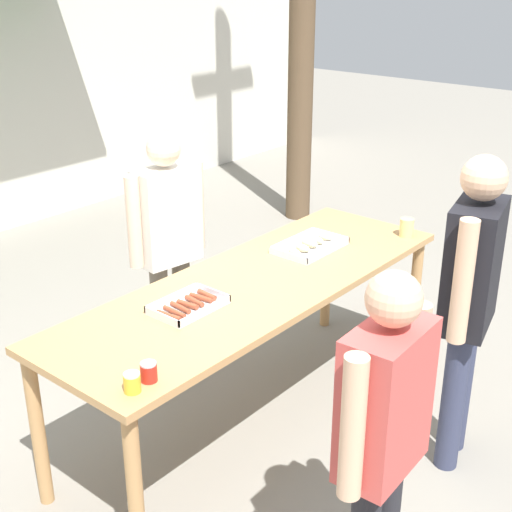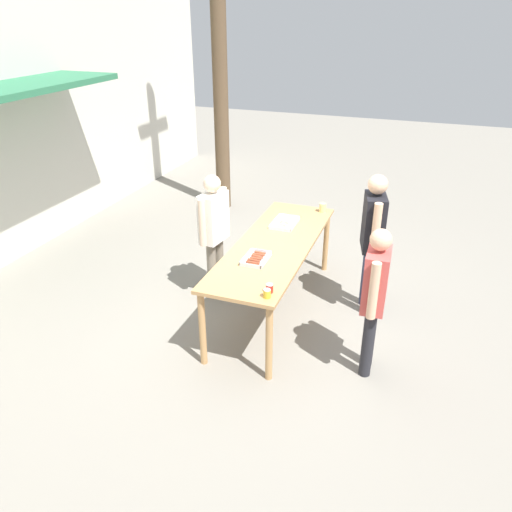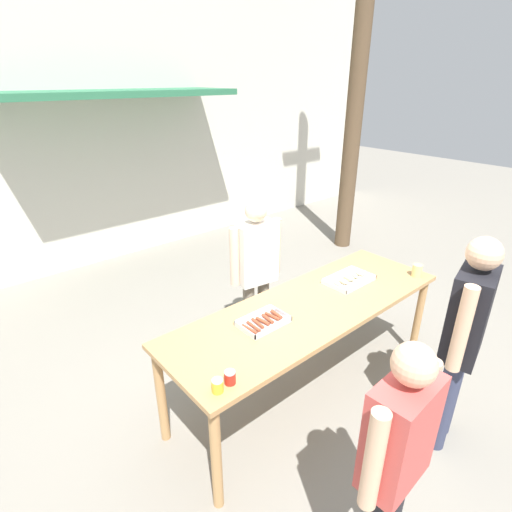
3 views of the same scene
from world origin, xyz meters
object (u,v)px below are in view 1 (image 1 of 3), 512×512
object	(u,v)px
person_server_behind_table	(168,233)
person_customer_holding_hotdog	(383,427)
condiment_jar_mustard	(132,383)
beer_cup	(407,227)
food_tray_sausages	(188,306)
food_tray_buns	(310,246)
person_customer_with_cup	(470,289)
condiment_jar_ketchup	(149,372)

from	to	relation	value
person_server_behind_table	person_customer_holding_hotdog	size ratio (longest dim) A/B	1.02
condiment_jar_mustard	person_server_behind_table	xyz separation A→B (m)	(1.25, 1.10, 0.01)
beer_cup	person_server_behind_table	distance (m)	1.51
food_tray_sausages	condiment_jar_mustard	xyz separation A→B (m)	(-0.68, -0.36, 0.03)
food_tray_buns	food_tray_sausages	bearing A→B (deg)	179.95
food_tray_buns	person_customer_with_cup	world-z (taller)	person_customer_with_cup
condiment_jar_ketchup	person_customer_holding_hotdog	world-z (taller)	person_customer_holding_hotdog
person_customer_holding_hotdog	food_tray_sausages	bearing A→B (deg)	-104.42
food_tray_sausages	person_customer_holding_hotdog	xyz separation A→B (m)	(-0.27, -1.29, 0.02)
person_customer_with_cup	beer_cup	bearing A→B (deg)	-147.54
food_tray_buns	condiment_jar_ketchup	distance (m)	1.66
food_tray_sausages	food_tray_buns	size ratio (longest dim) A/B	0.83
person_customer_holding_hotdog	person_customer_with_cup	xyz separation A→B (m)	(1.15, 0.20, 0.09)
food_tray_sausages	beer_cup	bearing A→B (deg)	-12.18
food_tray_sausages	person_customer_with_cup	xyz separation A→B (m)	(0.88, -1.09, 0.11)
beer_cup	person_server_behind_table	size ratio (longest dim) A/B	0.07
beer_cup	person_customer_holding_hotdog	distance (m)	2.10
condiment_jar_mustard	person_customer_holding_hotdog	distance (m)	1.02
condiment_jar_ketchup	person_server_behind_table	bearing A→B (deg)	43.59
condiment_jar_ketchup	food_tray_sausages	bearing A→B (deg)	30.90
food_tray_sausages	condiment_jar_ketchup	distance (m)	0.68
food_tray_sausages	beer_cup	size ratio (longest dim) A/B	3.16
condiment_jar_ketchup	person_customer_with_cup	distance (m)	1.64
beer_cup	person_customer_holding_hotdog	xyz separation A→B (m)	(-1.88, -0.94, -0.02)
food_tray_buns	person_server_behind_table	world-z (taller)	person_server_behind_table
food_tray_sausages	food_tray_buns	bearing A→B (deg)	-0.05
beer_cup	person_server_behind_table	world-z (taller)	person_server_behind_table
person_server_behind_table	person_customer_with_cup	xyz separation A→B (m)	(0.31, -1.84, 0.07)
person_customer_holding_hotdog	beer_cup	bearing A→B (deg)	-155.91
person_customer_holding_hotdog	person_server_behind_table	bearing A→B (deg)	-114.99
food_tray_buns	condiment_jar_mustard	distance (m)	1.75
food_tray_sausages	person_customer_with_cup	world-z (taller)	person_customer_with_cup
condiment_jar_mustard	person_customer_holding_hotdog	size ratio (longest dim) A/B	0.06
beer_cup	food_tray_sausages	bearing A→B (deg)	167.82
condiment_jar_mustard	beer_cup	bearing A→B (deg)	0.23
beer_cup	person_customer_holding_hotdog	world-z (taller)	person_customer_holding_hotdog
beer_cup	person_server_behind_table	xyz separation A→B (m)	(-1.03, 1.09, -0.00)
person_customer_holding_hotdog	person_customer_with_cup	world-z (taller)	person_customer_with_cup
condiment_jar_ketchup	person_server_behind_table	size ratio (longest dim) A/B	0.05
food_tray_buns	condiment_jar_ketchup	xyz separation A→B (m)	(-1.62, -0.35, 0.02)
food_tray_buns	condiment_jar_ketchup	bearing A→B (deg)	-167.95
food_tray_buns	condiment_jar_ketchup	world-z (taller)	condiment_jar_ketchup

